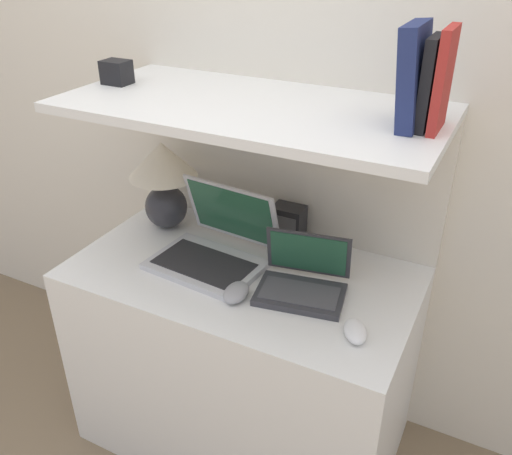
{
  "coord_description": "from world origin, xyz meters",
  "views": [
    {
      "loc": [
        0.7,
        -0.97,
        1.73
      ],
      "look_at": [
        0.05,
        0.31,
        0.93
      ],
      "focal_mm": 38.0,
      "sensor_mm": 36.0,
      "label": 1
    }
  ],
  "objects_px": {
    "table_lamp": "(163,176)",
    "computer_mouse": "(236,292)",
    "shelf_gadget": "(117,72)",
    "book_navy": "(414,77)",
    "second_mouse": "(355,331)",
    "book_black": "(430,84)",
    "laptop_large": "(215,247)",
    "book_red": "(443,80)",
    "laptop_small": "(303,281)",
    "router_box": "(288,225)"
  },
  "relations": [
    {
      "from": "laptop_large",
      "to": "book_black",
      "type": "xyz_separation_m",
      "value": [
        0.6,
        0.05,
        0.6
      ]
    },
    {
      "from": "laptop_small",
      "to": "book_navy",
      "type": "distance_m",
      "value": 0.67
    },
    {
      "from": "book_navy",
      "to": "book_black",
      "type": "bearing_deg",
      "value": 0.0
    },
    {
      "from": "router_box",
      "to": "book_red",
      "type": "height_order",
      "value": "book_red"
    },
    {
      "from": "router_box",
      "to": "book_navy",
      "type": "relative_size",
      "value": 0.57
    },
    {
      "from": "table_lamp",
      "to": "laptop_large",
      "type": "distance_m",
      "value": 0.34
    },
    {
      "from": "second_mouse",
      "to": "computer_mouse",
      "type": "bearing_deg",
      "value": 178.55
    },
    {
      "from": "shelf_gadget",
      "to": "laptop_small",
      "type": "bearing_deg",
      "value": -6.58
    },
    {
      "from": "laptop_small",
      "to": "computer_mouse",
      "type": "xyz_separation_m",
      "value": [
        -0.17,
        -0.12,
        -0.02
      ]
    },
    {
      "from": "computer_mouse",
      "to": "router_box",
      "type": "relative_size",
      "value": 0.83
    },
    {
      "from": "laptop_large",
      "to": "book_red",
      "type": "xyz_separation_m",
      "value": [
        0.63,
        0.05,
        0.61
      ]
    },
    {
      "from": "laptop_large",
      "to": "second_mouse",
      "type": "height_order",
      "value": "laptop_large"
    },
    {
      "from": "second_mouse",
      "to": "router_box",
      "type": "bearing_deg",
      "value": 134.22
    },
    {
      "from": "table_lamp",
      "to": "book_red",
      "type": "height_order",
      "value": "book_red"
    },
    {
      "from": "table_lamp",
      "to": "shelf_gadget",
      "type": "bearing_deg",
      "value": -138.09
    },
    {
      "from": "second_mouse",
      "to": "book_navy",
      "type": "bearing_deg",
      "value": 84.48
    },
    {
      "from": "computer_mouse",
      "to": "shelf_gadget",
      "type": "bearing_deg",
      "value": 159.38
    },
    {
      "from": "book_red",
      "to": "book_black",
      "type": "height_order",
      "value": "book_red"
    },
    {
      "from": "laptop_small",
      "to": "book_black",
      "type": "xyz_separation_m",
      "value": [
        0.27,
        0.08,
        0.61
      ]
    },
    {
      "from": "laptop_small",
      "to": "router_box",
      "type": "distance_m",
      "value": 0.3
    },
    {
      "from": "book_red",
      "to": "book_navy",
      "type": "relative_size",
      "value": 0.98
    },
    {
      "from": "table_lamp",
      "to": "router_box",
      "type": "height_order",
      "value": "table_lamp"
    },
    {
      "from": "book_navy",
      "to": "shelf_gadget",
      "type": "height_order",
      "value": "book_navy"
    },
    {
      "from": "computer_mouse",
      "to": "router_box",
      "type": "bearing_deg",
      "value": 89.15
    },
    {
      "from": "table_lamp",
      "to": "computer_mouse",
      "type": "bearing_deg",
      "value": -32.11
    },
    {
      "from": "laptop_small",
      "to": "table_lamp",
      "type": "bearing_deg",
      "value": 165.38
    },
    {
      "from": "table_lamp",
      "to": "book_navy",
      "type": "bearing_deg",
      "value": -5.36
    },
    {
      "from": "table_lamp",
      "to": "second_mouse",
      "type": "xyz_separation_m",
      "value": [
        0.82,
        -0.29,
        -0.18
      ]
    },
    {
      "from": "book_black",
      "to": "shelf_gadget",
      "type": "xyz_separation_m",
      "value": [
        -0.96,
        0.0,
        -0.07
      ]
    },
    {
      "from": "router_box",
      "to": "book_navy",
      "type": "xyz_separation_m",
      "value": [
        0.39,
        -0.17,
        0.59
      ]
    },
    {
      "from": "second_mouse",
      "to": "book_black",
      "type": "xyz_separation_m",
      "value": [
        0.06,
        0.21,
        0.63
      ]
    },
    {
      "from": "book_navy",
      "to": "shelf_gadget",
      "type": "xyz_separation_m",
      "value": [
        -0.92,
        0.0,
        -0.09
      ]
    },
    {
      "from": "table_lamp",
      "to": "router_box",
      "type": "bearing_deg",
      "value": 11.32
    },
    {
      "from": "book_black",
      "to": "book_red",
      "type": "bearing_deg",
      "value": 0.0
    },
    {
      "from": "table_lamp",
      "to": "book_red",
      "type": "relative_size",
      "value": 1.34
    },
    {
      "from": "table_lamp",
      "to": "second_mouse",
      "type": "relative_size",
      "value": 2.71
    },
    {
      "from": "laptop_small",
      "to": "computer_mouse",
      "type": "bearing_deg",
      "value": -144.07
    },
    {
      "from": "book_red",
      "to": "shelf_gadget",
      "type": "relative_size",
      "value": 2.86
    },
    {
      "from": "laptop_large",
      "to": "book_black",
      "type": "relative_size",
      "value": 1.72
    },
    {
      "from": "laptop_small",
      "to": "book_black",
      "type": "distance_m",
      "value": 0.67
    },
    {
      "from": "table_lamp",
      "to": "shelf_gadget",
      "type": "relative_size",
      "value": 3.85
    },
    {
      "from": "book_black",
      "to": "shelf_gadget",
      "type": "relative_size",
      "value": 2.6
    },
    {
      "from": "book_navy",
      "to": "shelf_gadget",
      "type": "relative_size",
      "value": 2.93
    },
    {
      "from": "router_box",
      "to": "second_mouse",
      "type": "bearing_deg",
      "value": -45.78
    },
    {
      "from": "shelf_gadget",
      "to": "book_navy",
      "type": "bearing_deg",
      "value": 0.0
    },
    {
      "from": "book_red",
      "to": "computer_mouse",
      "type": "bearing_deg",
      "value": -156.68
    },
    {
      "from": "computer_mouse",
      "to": "second_mouse",
      "type": "bearing_deg",
      "value": -1.45
    },
    {
      "from": "book_red",
      "to": "table_lamp",
      "type": "bearing_deg",
      "value": 175.05
    },
    {
      "from": "second_mouse",
      "to": "shelf_gadget",
      "type": "xyz_separation_m",
      "value": [
        -0.9,
        0.21,
        0.55
      ]
    },
    {
      "from": "book_red",
      "to": "book_black",
      "type": "xyz_separation_m",
      "value": [
        -0.03,
        -0.0,
        -0.01
      ]
    }
  ]
}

